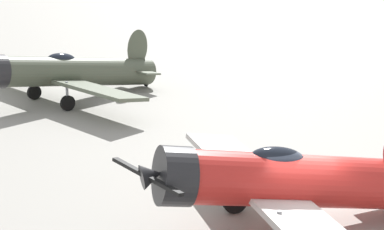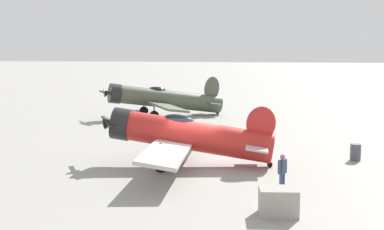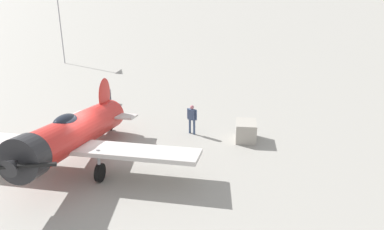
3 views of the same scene
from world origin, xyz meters
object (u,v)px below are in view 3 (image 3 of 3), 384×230
object	(u,v)px
equipment_crate	(246,131)
ground_crew_mechanic	(192,117)
airplane_foreground	(71,135)
fuel_drum	(107,96)

from	to	relation	value
equipment_crate	ground_crew_mechanic	bearing A→B (deg)	-92.59
ground_crew_mechanic	equipment_crate	bearing A→B (deg)	-69.19
ground_crew_mechanic	equipment_crate	size ratio (longest dim) A/B	1.10
airplane_foreground	ground_crew_mechanic	xyz separation A→B (m)	(-5.00, 4.31, -0.58)
fuel_drum	equipment_crate	bearing A→B (deg)	67.69
equipment_crate	fuel_drum	bearing A→B (deg)	-112.31
ground_crew_mechanic	equipment_crate	xyz separation A→B (m)	(0.13, 2.97, -0.50)
equipment_crate	fuel_drum	size ratio (longest dim) A/B	1.65
ground_crew_mechanic	equipment_crate	distance (m)	3.01
airplane_foreground	equipment_crate	distance (m)	8.82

